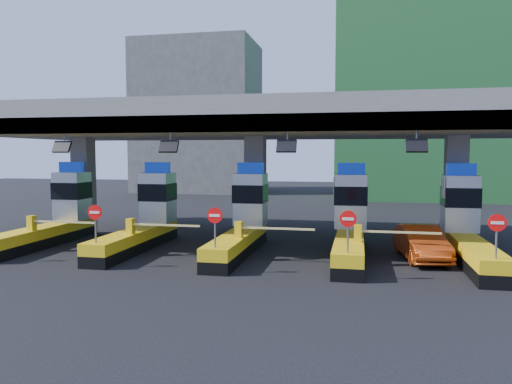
# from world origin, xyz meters

# --- Properties ---
(ground) EXTENTS (120.00, 120.00, 0.00)m
(ground) POSITION_xyz_m (0.00, 0.00, 0.00)
(ground) COLOR black
(ground) RESTS_ON ground
(toll_canopy) EXTENTS (28.00, 12.09, 7.00)m
(toll_canopy) POSITION_xyz_m (0.00, 2.87, 6.13)
(toll_canopy) COLOR slate
(toll_canopy) RESTS_ON ground
(toll_lane_far_left) EXTENTS (4.43, 8.00, 4.16)m
(toll_lane_far_left) POSITION_xyz_m (-10.00, 0.28, 1.40)
(toll_lane_far_left) COLOR black
(toll_lane_far_left) RESTS_ON ground
(toll_lane_left) EXTENTS (4.43, 8.00, 4.16)m
(toll_lane_left) POSITION_xyz_m (-5.00, 0.28, 1.40)
(toll_lane_left) COLOR black
(toll_lane_left) RESTS_ON ground
(toll_lane_center) EXTENTS (4.43, 8.00, 4.16)m
(toll_lane_center) POSITION_xyz_m (0.00, 0.28, 1.40)
(toll_lane_center) COLOR black
(toll_lane_center) RESTS_ON ground
(toll_lane_right) EXTENTS (4.43, 8.00, 4.16)m
(toll_lane_right) POSITION_xyz_m (5.00, 0.28, 1.40)
(toll_lane_right) COLOR black
(toll_lane_right) RESTS_ON ground
(toll_lane_far_right) EXTENTS (4.43, 8.00, 4.16)m
(toll_lane_far_right) POSITION_xyz_m (10.00, 0.28, 1.40)
(toll_lane_far_right) COLOR black
(toll_lane_far_right) RESTS_ON ground
(bg_building_scaffold) EXTENTS (18.00, 12.00, 28.00)m
(bg_building_scaffold) POSITION_xyz_m (12.00, 32.00, 14.00)
(bg_building_scaffold) COLOR #1E5926
(bg_building_scaffold) RESTS_ON ground
(bg_building_concrete) EXTENTS (14.00, 10.00, 18.00)m
(bg_building_concrete) POSITION_xyz_m (-14.00, 36.00, 9.00)
(bg_building_concrete) COLOR #4C4C49
(bg_building_concrete) RESTS_ON ground
(red_car) EXTENTS (2.19, 4.68, 1.48)m
(red_car) POSITION_xyz_m (8.05, -0.36, 0.74)
(red_car) COLOR #A3350C
(red_car) RESTS_ON ground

